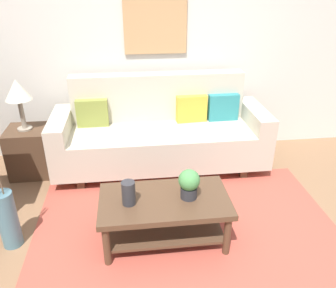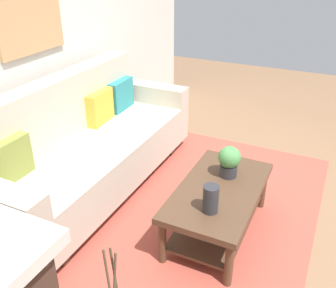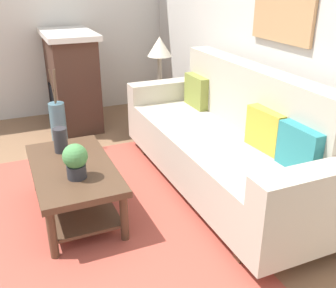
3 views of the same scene
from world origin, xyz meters
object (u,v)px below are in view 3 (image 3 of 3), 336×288
at_px(side_table, 160,108).
at_px(framed_painting, 284,1).
at_px(floor_vase, 59,127).
at_px(throw_pillow_teal, 301,149).
at_px(throw_pillow_olive, 197,91).
at_px(couch, 225,143).
at_px(fireplace, 72,79).
at_px(potted_plant_tabletop, 75,160).
at_px(table_lamp, 160,49).
at_px(throw_pillow_mustard, 266,130).
at_px(tabletop_vase, 61,140).
at_px(coffee_table, 74,179).

relative_size(side_table, framed_painting, 0.77).
bearing_deg(framed_painting, floor_vase, -130.27).
bearing_deg(throw_pillow_teal, throw_pillow_olive, 180.00).
distance_m(couch, fireplace, 2.32).
xyz_separation_m(couch, throw_pillow_olive, (-0.77, 0.12, 0.25)).
xyz_separation_m(throw_pillow_olive, potted_plant_tabletop, (0.88, -1.43, -0.11)).
bearing_deg(table_lamp, throw_pillow_mustard, 3.30).
bearing_deg(side_table, throw_pillow_olive, 8.41).
bearing_deg(floor_vase, tabletop_vase, -6.64).
bearing_deg(side_table, tabletop_vase, -49.97).
bearing_deg(throw_pillow_olive, tabletop_vase, -75.21).
relative_size(throw_pillow_olive, tabletop_vase, 1.75).
height_order(coffee_table, floor_vase, floor_vase).
relative_size(throw_pillow_olive, floor_vase, 0.68).
bearing_deg(coffee_table, throw_pillow_mustard, 71.28).
distance_m(throw_pillow_mustard, potted_plant_tabletop, 1.46).
height_order(tabletop_vase, fireplace, fireplace).
bearing_deg(throw_pillow_mustard, framed_painting, 138.64).
bearing_deg(table_lamp, framed_painting, 16.53).
distance_m(couch, tabletop_vase, 1.39).
xyz_separation_m(couch, table_lamp, (-1.52, 0.01, 0.56)).
height_order(throw_pillow_olive, framed_painting, framed_painting).
relative_size(throw_pillow_mustard, table_lamp, 0.63).
bearing_deg(floor_vase, potted_plant_tabletop, -3.48).
bearing_deg(throw_pillow_mustard, coffee_table, -108.72).
bearing_deg(floor_vase, coffee_table, -3.83).
bearing_deg(framed_painting, throw_pillow_olive, -156.24).
bearing_deg(throw_pillow_teal, floor_vase, -148.70).
relative_size(floor_vase, framed_painting, 0.73).
xyz_separation_m(couch, tabletop_vase, (-0.39, -1.33, 0.10)).
relative_size(throw_pillow_olive, throw_pillow_mustard, 1.00).
relative_size(coffee_table, tabletop_vase, 5.35).
relative_size(couch, floor_vase, 4.59).
distance_m(throw_pillow_mustard, throw_pillow_teal, 0.39).
relative_size(couch, table_lamp, 4.28).
height_order(couch, fireplace, fireplace).
height_order(tabletop_vase, framed_painting, framed_painting).
bearing_deg(table_lamp, fireplace, -123.73).
bearing_deg(potted_plant_tabletop, couch, 94.81).
relative_size(table_lamp, floor_vase, 1.07).
height_order(coffee_table, potted_plant_tabletop, potted_plant_tabletop).
xyz_separation_m(coffee_table, side_table, (-1.42, 1.31, -0.03)).
relative_size(throw_pillow_olive, potted_plant_tabletop, 1.37).
distance_m(coffee_table, potted_plant_tabletop, 0.33).
relative_size(potted_plant_tabletop, floor_vase, 0.49).
xyz_separation_m(throw_pillow_olive, coffee_table, (0.68, -1.42, -0.37)).
xyz_separation_m(throw_pillow_teal, floor_vase, (-2.19, -1.33, -0.41)).
bearing_deg(table_lamp, side_table, 0.00).
height_order(throw_pillow_teal, coffee_table, throw_pillow_teal).
bearing_deg(throw_pillow_olive, side_table, -171.59).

